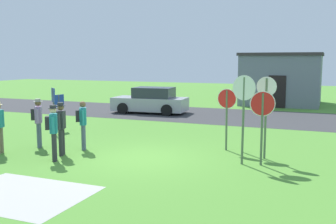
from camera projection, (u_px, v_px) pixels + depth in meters
name	position (u px, v px, depth m)	size (l,w,h in m)	color
ground_plane	(140.00, 158.00, 12.51)	(80.00, 80.00, 0.00)	#518E33
street_asphalt	(222.00, 116.00, 22.01)	(60.00, 6.40, 0.01)	#38383A
concrete_path	(20.00, 194.00, 9.16)	(3.20, 2.40, 0.01)	#ADAAA3
building_background	(282.00, 79.00, 27.78)	(5.36, 5.38, 3.57)	slate
parked_car_on_street	(151.00, 101.00, 23.12)	(4.42, 2.27, 1.51)	#A5A8AD
stop_sign_rear_left	(244.00, 104.00, 11.60)	(0.72, 0.23, 2.66)	#51664C
stop_sign_rear_right	(227.00, 109.00, 13.45)	(0.68, 0.11, 2.13)	#51664C
stop_sign_far_back	(244.00, 102.00, 13.10)	(0.65, 0.20, 2.52)	#51664C
stop_sign_center_cluster	(266.00, 105.00, 12.24)	(0.62, 0.07, 2.59)	#51664C
stop_sign_low_front	(262.00, 115.00, 11.49)	(0.71, 0.25, 2.20)	#51664C
person_near_signs	(53.00, 129.00, 12.06)	(0.46, 0.49, 1.74)	#2D2D33
person_holding_notes	(61.00, 126.00, 12.78)	(0.34, 0.54, 1.74)	#2D2D33
person_in_teal	(38.00, 119.00, 13.97)	(0.46, 0.49, 1.74)	#4C5670
person_on_left	(82.00, 122.00, 13.59)	(0.46, 0.50, 1.69)	#4C5670
info_panel_leftmost	(59.00, 106.00, 17.31)	(0.12, 0.60, 1.58)	#4C4C51
info_panel_middle	(53.00, 102.00, 16.37)	(0.47, 0.41, 1.94)	#4C4C51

